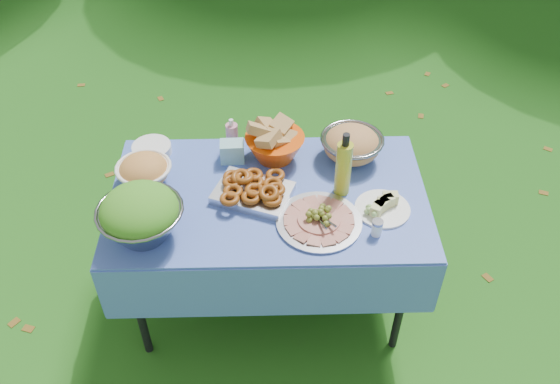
{
  "coord_description": "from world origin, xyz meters",
  "views": [
    {
      "loc": [
        0.0,
        -2.01,
        2.63
      ],
      "look_at": [
        0.05,
        0.0,
        0.78
      ],
      "focal_mm": 38.0,
      "sensor_mm": 36.0,
      "label": 1
    }
  ],
  "objects_px": {
    "picnic_table": "(270,250)",
    "bread_bowl": "(275,142)",
    "plate_stack": "(152,149)",
    "charcuterie_platter": "(319,216)",
    "salad_bowl": "(140,215)",
    "oil_bottle": "(344,164)",
    "pasta_bowl_steel": "(352,144)"
  },
  "relations": [
    {
      "from": "plate_stack",
      "to": "charcuterie_platter",
      "type": "xyz_separation_m",
      "value": [
        0.8,
        -0.51,
        0.02
      ]
    },
    {
      "from": "picnic_table",
      "to": "pasta_bowl_steel",
      "type": "bearing_deg",
      "value": 33.22
    },
    {
      "from": "bread_bowl",
      "to": "oil_bottle",
      "type": "distance_m",
      "value": 0.4
    },
    {
      "from": "bread_bowl",
      "to": "charcuterie_platter",
      "type": "bearing_deg",
      "value": -68.06
    },
    {
      "from": "plate_stack",
      "to": "oil_bottle",
      "type": "xyz_separation_m",
      "value": [
        0.92,
        -0.31,
        0.14
      ]
    },
    {
      "from": "pasta_bowl_steel",
      "to": "salad_bowl",
      "type": "bearing_deg",
      "value": -151.88
    },
    {
      "from": "plate_stack",
      "to": "charcuterie_platter",
      "type": "relative_size",
      "value": 0.51
    },
    {
      "from": "salad_bowl",
      "to": "bread_bowl",
      "type": "relative_size",
      "value": 1.25
    },
    {
      "from": "oil_bottle",
      "to": "pasta_bowl_steel",
      "type": "bearing_deg",
      "value": 74.09
    },
    {
      "from": "bread_bowl",
      "to": "pasta_bowl_steel",
      "type": "height_order",
      "value": "bread_bowl"
    },
    {
      "from": "salad_bowl",
      "to": "plate_stack",
      "type": "xyz_separation_m",
      "value": [
        -0.04,
        0.56,
        -0.1
      ]
    },
    {
      "from": "pasta_bowl_steel",
      "to": "charcuterie_platter",
      "type": "bearing_deg",
      "value": -112.77
    },
    {
      "from": "charcuterie_platter",
      "to": "oil_bottle",
      "type": "relative_size",
      "value": 1.15
    },
    {
      "from": "picnic_table",
      "to": "plate_stack",
      "type": "xyz_separation_m",
      "value": [
        -0.58,
        0.32,
        0.4
      ]
    },
    {
      "from": "picnic_table",
      "to": "salad_bowl",
      "type": "height_order",
      "value": "salad_bowl"
    },
    {
      "from": "bread_bowl",
      "to": "charcuterie_platter",
      "type": "distance_m",
      "value": 0.5
    },
    {
      "from": "pasta_bowl_steel",
      "to": "charcuterie_platter",
      "type": "relative_size",
      "value": 0.8
    },
    {
      "from": "oil_bottle",
      "to": "plate_stack",
      "type": "bearing_deg",
      "value": 161.55
    },
    {
      "from": "picnic_table",
      "to": "salad_bowl",
      "type": "relative_size",
      "value": 4.02
    },
    {
      "from": "salad_bowl",
      "to": "bread_bowl",
      "type": "distance_m",
      "value": 0.77
    },
    {
      "from": "plate_stack",
      "to": "bread_bowl",
      "type": "distance_m",
      "value": 0.62
    },
    {
      "from": "picnic_table",
      "to": "bread_bowl",
      "type": "relative_size",
      "value": 5.01
    },
    {
      "from": "bread_bowl",
      "to": "picnic_table",
      "type": "bearing_deg",
      "value": -96.99
    },
    {
      "from": "salad_bowl",
      "to": "pasta_bowl_steel",
      "type": "relative_size",
      "value": 1.2
    },
    {
      "from": "plate_stack",
      "to": "salad_bowl",
      "type": "bearing_deg",
      "value": -85.79
    },
    {
      "from": "salad_bowl",
      "to": "oil_bottle",
      "type": "relative_size",
      "value": 1.1
    },
    {
      "from": "picnic_table",
      "to": "oil_bottle",
      "type": "distance_m",
      "value": 0.64
    },
    {
      "from": "bread_bowl",
      "to": "oil_bottle",
      "type": "xyz_separation_m",
      "value": [
        0.3,
        -0.26,
        0.07
      ]
    },
    {
      "from": "pasta_bowl_steel",
      "to": "oil_bottle",
      "type": "distance_m",
      "value": 0.27
    },
    {
      "from": "bread_bowl",
      "to": "pasta_bowl_steel",
      "type": "relative_size",
      "value": 0.96
    },
    {
      "from": "salad_bowl",
      "to": "plate_stack",
      "type": "distance_m",
      "value": 0.57
    },
    {
      "from": "plate_stack",
      "to": "oil_bottle",
      "type": "distance_m",
      "value": 0.98
    }
  ]
}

